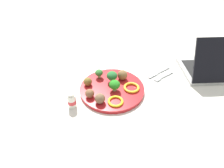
# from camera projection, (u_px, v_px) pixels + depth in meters

# --- Properties ---
(ground_plane) EXTENTS (4.00, 4.00, 0.00)m
(ground_plane) POSITION_uv_depth(u_px,v_px,m) (112.00, 90.00, 0.83)
(ground_plane) COLOR silver
(plate) EXTENTS (0.28, 0.28, 0.02)m
(plate) POSITION_uv_depth(u_px,v_px,m) (112.00, 89.00, 0.83)
(plate) COLOR red
(plate) RESTS_ON ground_plane
(broccoli_floret_far_rim) EXTENTS (0.04, 0.04, 0.04)m
(broccoli_floret_far_rim) POSITION_uv_depth(u_px,v_px,m) (99.00, 73.00, 0.86)
(broccoli_floret_far_rim) COLOR #93C56F
(broccoli_floret_far_rim) RESTS_ON plate
(broccoli_floret_mid_right) EXTENTS (0.05, 0.05, 0.05)m
(broccoli_floret_mid_right) POSITION_uv_depth(u_px,v_px,m) (112.00, 76.00, 0.84)
(broccoli_floret_mid_right) COLOR #A5D082
(broccoli_floret_mid_right) RESTS_ON plate
(broccoli_floret_back_left) EXTENTS (0.05, 0.05, 0.05)m
(broccoli_floret_back_left) POSITION_uv_depth(u_px,v_px,m) (114.00, 85.00, 0.79)
(broccoli_floret_back_left) COLOR #9EC97F
(broccoli_floret_back_left) RESTS_ON plate
(meatball_center) EXTENTS (0.04, 0.04, 0.04)m
(meatball_center) POSITION_uv_depth(u_px,v_px,m) (90.00, 93.00, 0.77)
(meatball_center) COLOR brown
(meatball_center) RESTS_ON plate
(meatball_far_rim) EXTENTS (0.04, 0.04, 0.04)m
(meatball_far_rim) POSITION_uv_depth(u_px,v_px,m) (100.00, 99.00, 0.74)
(meatball_far_rim) COLOR brown
(meatball_far_rim) RESTS_ON plate
(meatball_front_left) EXTENTS (0.05, 0.05, 0.05)m
(meatball_front_left) POSITION_uv_depth(u_px,v_px,m) (122.00, 75.00, 0.86)
(meatball_front_left) COLOR brown
(meatball_front_left) RESTS_ON plate
(meatball_back_right) EXTENTS (0.04, 0.04, 0.04)m
(meatball_back_right) POSITION_uv_depth(u_px,v_px,m) (88.00, 82.00, 0.83)
(meatball_back_right) COLOR brown
(meatball_back_right) RESTS_ON plate
(pepper_ring_center) EXTENTS (0.09, 0.09, 0.01)m
(pepper_ring_center) POSITION_uv_depth(u_px,v_px,m) (132.00, 88.00, 0.82)
(pepper_ring_center) COLOR yellow
(pepper_ring_center) RESTS_ON plate
(pepper_ring_far_rim) EXTENTS (0.08, 0.08, 0.01)m
(pepper_ring_far_rim) POSITION_uv_depth(u_px,v_px,m) (116.00, 101.00, 0.75)
(pepper_ring_far_rim) COLOR yellow
(pepper_ring_far_rim) RESTS_ON plate
(napkin) EXTENTS (0.17, 0.12, 0.01)m
(napkin) POSITION_uv_depth(u_px,v_px,m) (161.00, 75.00, 0.92)
(napkin) COLOR white
(napkin) RESTS_ON ground_plane
(fork) EXTENTS (0.12, 0.03, 0.01)m
(fork) POSITION_uv_depth(u_px,v_px,m) (163.00, 76.00, 0.90)
(fork) COLOR silver
(fork) RESTS_ON napkin
(knife) EXTENTS (0.15, 0.03, 0.01)m
(knife) POSITION_uv_depth(u_px,v_px,m) (158.00, 72.00, 0.92)
(knife) COLOR silver
(knife) RESTS_ON napkin
(yogurt_bottle) EXTENTS (0.03, 0.03, 0.07)m
(yogurt_bottle) POSITION_uv_depth(u_px,v_px,m) (72.00, 101.00, 0.74)
(yogurt_bottle) COLOR white
(yogurt_bottle) RESTS_ON ground_plane
(laptop) EXTENTS (0.38, 0.34, 0.20)m
(laptop) POSITION_uv_depth(u_px,v_px,m) (218.00, 67.00, 0.91)
(laptop) COLOR #B4B4B4
(laptop) RESTS_ON ground_plane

